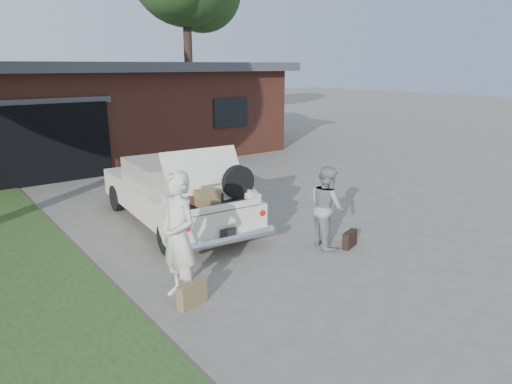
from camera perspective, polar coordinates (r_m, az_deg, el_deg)
ground at (r=7.78m, az=2.71°, el=-8.78°), size 90.00×90.00×0.00m
house at (r=17.84m, az=-19.27°, el=9.80°), size 12.80×7.80×3.30m
sedan at (r=9.59m, az=-10.09°, el=-0.03°), size 2.09×4.66×1.76m
woman_left at (r=6.39m, az=-9.69°, el=-5.57°), size 0.51×0.72×1.85m
woman_right at (r=8.30m, az=8.85°, el=-1.85°), size 0.75×0.86×1.50m
suitcase_left at (r=6.48m, az=-7.99°, el=-12.52°), size 0.46×0.24×0.34m
suitcase_right at (r=8.51m, az=11.63°, el=-5.81°), size 0.41×0.24×0.30m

